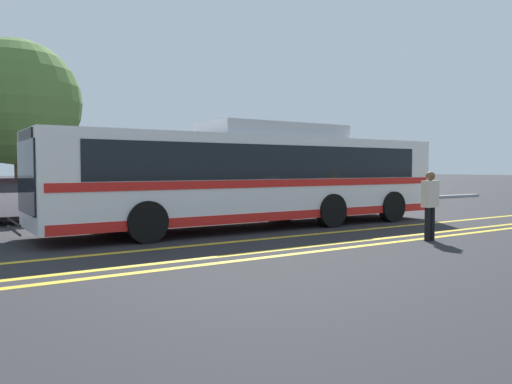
{
  "coord_description": "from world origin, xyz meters",
  "views": [
    {
      "loc": [
        -9.13,
        -12.88,
        1.77
      ],
      "look_at": [
        -1.02,
        -0.48,
        1.05
      ],
      "focal_mm": 35.0,
      "sensor_mm": 36.0,
      "label": 1
    }
  ],
  "objects_px": {
    "transit_bus": "(257,175)",
    "pedestrian_0": "(430,201)",
    "tree_0": "(16,102)",
    "parked_car_2": "(178,195)"
  },
  "relations": [
    {
      "from": "pedestrian_0",
      "to": "tree_0",
      "type": "relative_size",
      "value": 0.24
    },
    {
      "from": "parked_car_2",
      "to": "pedestrian_0",
      "type": "height_order",
      "value": "pedestrian_0"
    },
    {
      "from": "parked_car_2",
      "to": "pedestrian_0",
      "type": "xyz_separation_m",
      "value": [
        2.25,
        -9.62,
        0.22
      ]
    },
    {
      "from": "transit_bus",
      "to": "pedestrian_0",
      "type": "relative_size",
      "value": 7.63
    },
    {
      "from": "parked_car_2",
      "to": "pedestrian_0",
      "type": "bearing_deg",
      "value": -162.88
    },
    {
      "from": "parked_car_2",
      "to": "tree_0",
      "type": "relative_size",
      "value": 0.66
    },
    {
      "from": "transit_bus",
      "to": "pedestrian_0",
      "type": "bearing_deg",
      "value": -157.07
    },
    {
      "from": "transit_bus",
      "to": "parked_car_2",
      "type": "relative_size",
      "value": 2.78
    },
    {
      "from": "parked_car_2",
      "to": "tree_0",
      "type": "distance_m",
      "value": 7.92
    },
    {
      "from": "tree_0",
      "to": "pedestrian_0",
      "type": "bearing_deg",
      "value": -64.26
    }
  ]
}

